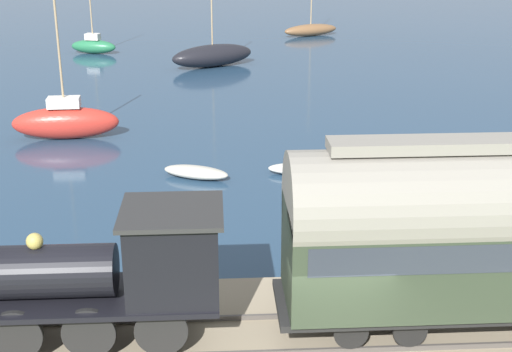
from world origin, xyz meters
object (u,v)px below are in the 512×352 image
sailboat_brown (311,29)px  rowboat_far_out (196,172)px  steam_locomotive (112,267)px  rowboat_off_pier (398,178)px  sailboat_black (213,55)px  sailboat_red (66,121)px  sailboat_green (93,45)px  rowboat_near_shore (305,169)px

sailboat_brown → rowboat_far_out: 35.19m
steam_locomotive → rowboat_off_pier: bearing=-40.4°
steam_locomotive → sailboat_black: 33.16m
sailboat_red → steam_locomotive: bearing=-168.4°
steam_locomotive → sailboat_red: bearing=14.3°
rowboat_far_out → sailboat_green: bearing=38.9°
sailboat_red → rowboat_off_pier: bearing=-118.5°
rowboat_near_shore → rowboat_far_out: (-0.19, 4.19, 0.03)m
sailboat_green → sailboat_black: bearing=-106.4°
steam_locomotive → sailboat_brown: bearing=-12.8°
steam_locomotive → rowboat_near_shore: 13.22m
sailboat_red → sailboat_green: 21.43m
rowboat_far_out → sailboat_brown: bearing=7.8°
sailboat_black → rowboat_near_shore: size_ratio=2.56×
sailboat_brown → steam_locomotive: bearing=144.3°
sailboat_green → rowboat_near_shore: (-26.64, -12.13, -0.40)m
sailboat_brown → rowboat_near_shore: size_ratio=2.80×
sailboat_red → sailboat_brown: bearing=-30.0°
sailboat_red → rowboat_off_pier: sailboat_red is taller
rowboat_near_shore → rowboat_far_out: bearing=101.1°
sailboat_red → rowboat_far_out: size_ratio=2.28×
sailboat_black → rowboat_far_out: size_ratio=2.79×
steam_locomotive → rowboat_far_out: steam_locomotive is taller
sailboat_black → rowboat_far_out: 21.51m
sailboat_red → rowboat_far_out: 8.06m
sailboat_brown → sailboat_green: sailboat_brown is taller
sailboat_brown → sailboat_red: 32.12m
sailboat_brown → sailboat_green: 18.28m
sailboat_black → sailboat_brown: bearing=-61.7°
steam_locomotive → sailboat_brown: sailboat_brown is taller
sailboat_brown → sailboat_red: (-28.55, 14.72, 0.25)m
steam_locomotive → rowboat_near_shore: size_ratio=2.04×
sailboat_red → sailboat_green: sailboat_green is taller
rowboat_near_shore → rowboat_far_out: 4.19m
sailboat_brown → rowboat_far_out: size_ratio=3.05×
sailboat_green → sailboat_red: bearing=-159.0°
sailboat_red → rowboat_near_shore: sailboat_red is taller
rowboat_far_out → sailboat_black: bearing=20.6°
sailboat_brown → sailboat_red: sailboat_brown is taller
sailboat_brown → rowboat_near_shore: sailboat_brown is taller
sailboat_black → rowboat_far_out: bearing=149.6°
steam_locomotive → sailboat_black: (33.06, -2.18, -1.48)m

